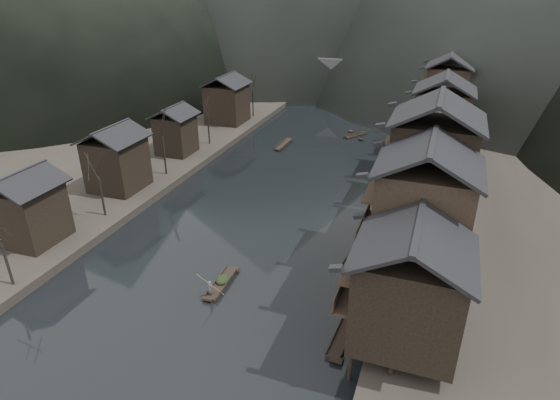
% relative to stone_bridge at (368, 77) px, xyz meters
% --- Properties ---
extents(water, '(300.00, 300.00, 0.00)m').
position_rel_stone_bridge_xyz_m(water, '(0.00, -72.00, -5.11)').
color(water, black).
rests_on(water, ground).
extents(left_bank, '(40.00, 200.00, 1.20)m').
position_rel_stone_bridge_xyz_m(left_bank, '(-35.00, -32.00, -4.51)').
color(left_bank, '#2D2823').
rests_on(left_bank, ground).
extents(stilt_houses, '(9.00, 67.60, 17.07)m').
position_rel_stone_bridge_xyz_m(stilt_houses, '(17.28, -53.31, 3.73)').
color(stilt_houses, black).
rests_on(stilt_houses, ground).
extents(left_houses, '(8.10, 53.20, 8.73)m').
position_rel_stone_bridge_xyz_m(left_houses, '(-20.50, -51.88, 0.55)').
color(left_houses, black).
rests_on(left_houses, left_bank).
extents(bare_trees, '(3.82, 61.36, 7.63)m').
position_rel_stone_bridge_xyz_m(bare_trees, '(-17.00, -54.57, 1.29)').
color(bare_trees, black).
rests_on(bare_trees, left_bank).
extents(moored_sampans, '(3.09, 48.36, 0.47)m').
position_rel_stone_bridge_xyz_m(moored_sampans, '(11.90, -56.75, -4.91)').
color(moored_sampans, black).
rests_on(moored_sampans, water).
extents(midriver_boats, '(12.72, 30.06, 0.45)m').
position_rel_stone_bridge_xyz_m(midriver_boats, '(-2.25, -25.93, -4.91)').
color(midriver_boats, black).
rests_on(midriver_boats, water).
extents(stone_bridge, '(40.00, 6.00, 9.00)m').
position_rel_stone_bridge_xyz_m(stone_bridge, '(0.00, 0.00, 0.00)').
color(stone_bridge, '#4C4C4F').
rests_on(stone_bridge, ground).
extents(hero_sampan, '(1.41, 5.61, 0.44)m').
position_rel_stone_bridge_xyz_m(hero_sampan, '(0.68, -75.43, -4.91)').
color(hero_sampan, black).
rests_on(hero_sampan, water).
extents(cargo_heap, '(1.23, 1.61, 0.74)m').
position_rel_stone_bridge_xyz_m(cargo_heap, '(0.69, -75.17, -4.30)').
color(cargo_heap, black).
rests_on(cargo_heap, hero_sampan).
extents(boatman, '(0.66, 0.55, 1.55)m').
position_rel_stone_bridge_xyz_m(boatman, '(0.58, -77.38, -3.89)').
color(boatman, slate).
rests_on(boatman, hero_sampan).
extents(bamboo_pole, '(1.84, 1.93, 3.29)m').
position_rel_stone_bridge_xyz_m(bamboo_pole, '(0.78, -77.38, -1.47)').
color(bamboo_pole, '#8C7A51').
rests_on(bamboo_pole, boatman).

